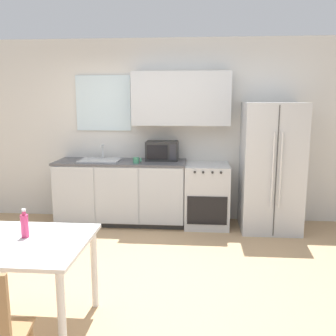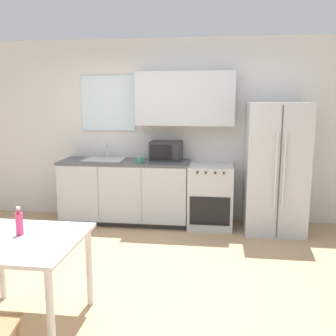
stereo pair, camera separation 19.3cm
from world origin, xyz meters
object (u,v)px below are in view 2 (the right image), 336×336
Objects in this scene: coffee_mug at (140,160)px; refrigerator at (275,168)px; oven_range at (210,196)px; microwave at (166,151)px; drink_bottle at (19,223)px; dining_table at (20,252)px.

refrigerator is at bearing 2.86° from coffee_mug.
oven_range is 1.95× the size of microwave.
coffee_mug is 0.51× the size of drink_bottle.
drink_bottle is (-0.48, -2.44, -0.13)m from coffee_mug.
coffee_mug is (-1.00, -0.15, 0.53)m from oven_range.
dining_table is at bearing -105.58° from microwave.
microwave reaches higher than oven_range.
refrigerator reaches higher than microwave.
microwave is 2.01× the size of drink_bottle.
oven_range is 1.14m from coffee_mug.
refrigerator is at bearing -3.85° from oven_range.
drink_bottle is at bearing -119.73° from oven_range.
refrigerator is 1.57m from microwave.
refrigerator is 7.69× the size of drink_bottle.
microwave is 2.85m from drink_bottle.
microwave is (-1.54, 0.19, 0.19)m from refrigerator.
refrigerator reaches higher than dining_table.
coffee_mug is at bearing -139.56° from microwave.
coffee_mug is 2.59m from dining_table.
refrigerator reaches higher than oven_range.
microwave is 3.90× the size of coffee_mug.
coffee_mug is at bearing -177.14° from refrigerator.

